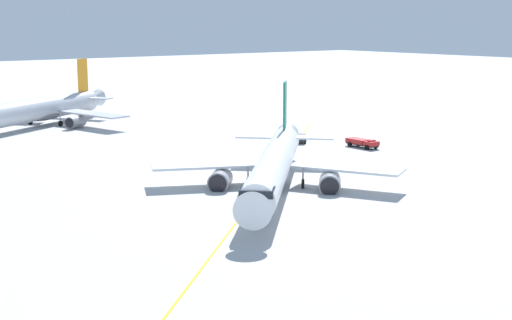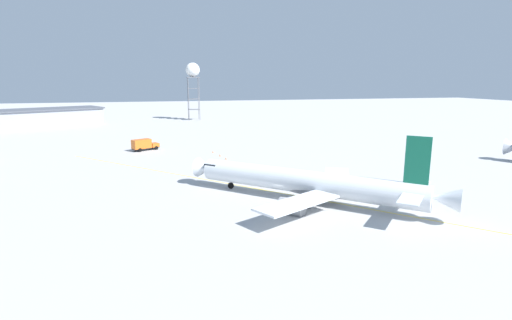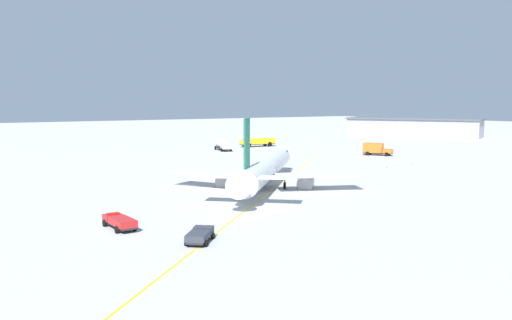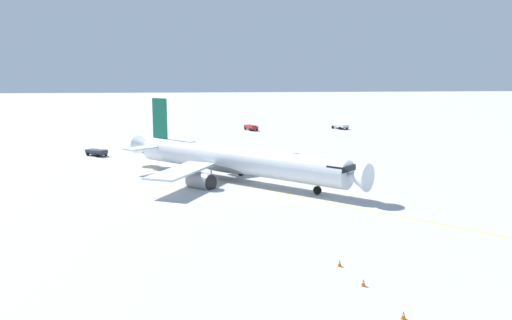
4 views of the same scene
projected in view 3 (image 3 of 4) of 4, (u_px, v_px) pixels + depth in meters
name	position (u px, v px, depth m)	size (l,w,h in m)	color
ground_plane	(263.00, 183.00, 90.08)	(600.00, 600.00, 0.00)	#B2B2B2
airliner_main	(265.00, 169.00, 85.43)	(33.31, 32.64, 11.72)	silver
fuel_tanker_truck	(222.00, 145.00, 149.99)	(9.02, 4.50, 2.87)	#232326
baggage_truck_truck	(200.00, 235.00, 52.07)	(4.48, 4.32, 1.22)	#232326
catering_truck_truck	(376.00, 149.00, 136.35)	(7.42, 5.64, 3.10)	#232326
fire_tender_truck	(258.00, 142.00, 162.67)	(3.86, 11.05, 2.50)	#232326
ops_pickup_truck	(120.00, 221.00, 57.60)	(5.56, 2.21, 1.41)	#232326
terminal_shed	(414.00, 127.00, 209.96)	(52.48, 38.50, 7.18)	#999EA8
taxiway_centreline	(280.00, 184.00, 89.54)	(81.82, 89.66, 0.01)	yellow
safety_cone_near	(387.00, 166.00, 111.01)	(0.36, 0.36, 0.55)	orange
safety_cone_mid	(398.00, 165.00, 113.94)	(0.36, 0.36, 0.55)	orange
safety_cone_far	(411.00, 163.00, 117.83)	(0.36, 0.36, 0.55)	orange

